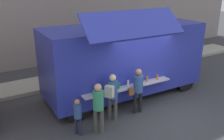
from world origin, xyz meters
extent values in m
plane|color=#38383D|center=(0.00, 0.00, 0.00)|extent=(60.00, 60.00, 0.00)
cube|color=#9E998E|center=(-4.06, 4.67, 0.07)|extent=(28.00, 1.60, 0.15)
cube|color=#2A33A4|center=(-0.06, 2.07, 1.56)|extent=(6.28, 2.38, 2.51)
cube|color=#2A33A4|center=(-0.71, 0.55, 3.12)|extent=(3.45, 0.94, 0.77)
cube|color=black|center=(-0.70, 1.02, 1.86)|extent=(3.26, 0.17, 1.13)
cube|color=#B7B7BC|center=(-0.71, 0.80, 0.91)|extent=(3.44, 0.43, 0.05)
cylinder|color=black|center=(-1.97, 0.81, 1.06)|extent=(0.08, 0.08, 0.24)
cylinder|color=green|center=(-1.54, 0.87, 1.04)|extent=(0.07, 0.07, 0.20)
cylinder|color=green|center=(-1.11, 0.82, 1.04)|extent=(0.07, 0.07, 0.21)
cylinder|color=silver|center=(-0.72, 0.82, 1.05)|extent=(0.08, 0.08, 0.22)
cylinder|color=orange|center=(-0.29, 0.78, 1.04)|extent=(0.06, 0.06, 0.20)
cylinder|color=orange|center=(0.11, 0.81, 1.04)|extent=(0.07, 0.07, 0.20)
cylinder|color=orange|center=(0.54, 0.75, 1.04)|extent=(0.06, 0.06, 0.19)
cube|color=black|center=(3.01, 1.99, 2.01)|extent=(0.12, 1.91, 1.10)
cylinder|color=black|center=(2.38, 2.98, 0.45)|extent=(0.90, 0.28, 0.90)
cylinder|color=black|center=(2.34, 1.04, 0.45)|extent=(0.90, 0.28, 0.90)
cylinder|color=black|center=(-2.45, 3.09, 0.45)|extent=(0.90, 0.28, 0.90)
cylinder|color=black|center=(-2.49, 1.15, 0.45)|extent=(0.90, 0.28, 0.90)
cylinder|color=#2E5B39|center=(3.53, 4.37, 0.47)|extent=(0.60, 0.60, 0.94)
cylinder|color=black|center=(-0.62, 0.54, 0.40)|extent=(0.13, 0.13, 0.79)
cylinder|color=black|center=(-0.41, 0.51, 0.40)|extent=(0.13, 0.13, 0.79)
cylinder|color=#30518B|center=(-0.51, 0.53, 1.09)|extent=(0.33, 0.33, 0.60)
sphere|color=#9D6A52|center=(-0.51, 0.53, 1.51)|extent=(0.22, 0.22, 0.22)
cube|color=brown|center=(-0.77, 0.57, 0.84)|extent=(0.21, 0.16, 0.23)
cylinder|color=#4E4845|center=(-1.54, 0.69, 0.39)|extent=(0.12, 0.12, 0.78)
cylinder|color=#4E4845|center=(-1.42, 0.52, 0.39)|extent=(0.12, 0.12, 0.78)
cylinder|color=#2B4F8A|center=(-1.48, 0.60, 1.08)|extent=(0.32, 0.32, 0.59)
sphere|color=beige|center=(-1.48, 0.60, 1.48)|extent=(0.22, 0.22, 0.22)
cube|color=beige|center=(-1.68, 0.46, 1.11)|extent=(0.29, 0.32, 0.38)
cylinder|color=#49493F|center=(-2.30, 0.25, 0.39)|extent=(0.12, 0.12, 0.78)
cylinder|color=#49493F|center=(-2.17, 0.09, 0.39)|extent=(0.12, 0.12, 0.78)
cylinder|color=#358C63|center=(-2.24, 0.17, 1.08)|extent=(0.32, 0.32, 0.59)
sphere|color=#E0A183|center=(-2.24, 0.17, 1.48)|extent=(0.22, 0.22, 0.22)
cylinder|color=#1F2239|center=(-2.86, 0.43, 0.29)|extent=(0.09, 0.09, 0.57)
cylinder|color=#1F2239|center=(-2.78, 0.30, 0.29)|extent=(0.09, 0.09, 0.57)
cylinder|color=#2E4A8F|center=(-2.82, 0.36, 0.79)|extent=(0.24, 0.24, 0.43)
sphere|color=#A57052|center=(-2.82, 0.36, 1.09)|extent=(0.16, 0.16, 0.16)
camera|label=1|loc=(-5.26, -5.60, 4.33)|focal=39.60mm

